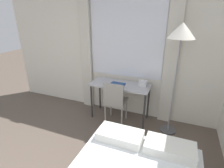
{
  "coord_description": "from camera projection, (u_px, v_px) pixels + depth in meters",
  "views": [
    {
      "loc": [
        1.26,
        -0.49,
        2.08
      ],
      "look_at": [
        0.21,
        2.14,
        0.92
      ],
      "focal_mm": 28.0,
      "sensor_mm": 36.0,
      "label": 1
    }
  ],
  "objects": [
    {
      "name": "wall_back_with_window",
      "position": [
        117.0,
        51.0,
        3.57
      ],
      "size": [
        5.2,
        0.13,
        2.7
      ],
      "color": "silver",
      "rests_on": "ground_plane"
    },
    {
      "name": "desk",
      "position": [
        120.0,
        87.0,
        3.48
      ],
      "size": [
        1.18,
        0.48,
        0.77
      ],
      "color": "#B2B2B7",
      "rests_on": "ground_plane"
    },
    {
      "name": "book",
      "position": [
        118.0,
        84.0,
        3.42
      ],
      "size": [
        0.29,
        0.18,
        0.02
      ],
      "rotation": [
        0.0,
        0.0,
        -0.05
      ],
      "color": "navy",
      "rests_on": "desk"
    },
    {
      "name": "telephone",
      "position": [
        143.0,
        83.0,
        3.35
      ],
      "size": [
        0.16,
        0.15,
        0.12
      ],
      "color": "silver",
      "rests_on": "desk"
    },
    {
      "name": "standing_lamp",
      "position": [
        181.0,
        38.0,
        2.67
      ],
      "size": [
        0.42,
        0.42,
        1.95
      ],
      "color": "#4C4C51",
      "rests_on": "ground_plane"
    },
    {
      "name": "desk_chair",
      "position": [
        115.0,
        100.0,
        3.37
      ],
      "size": [
        0.41,
        0.41,
        0.89
      ],
      "rotation": [
        0.0,
        0.0,
        0.04
      ],
      "color": "gray",
      "rests_on": "ground_plane"
    }
  ]
}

